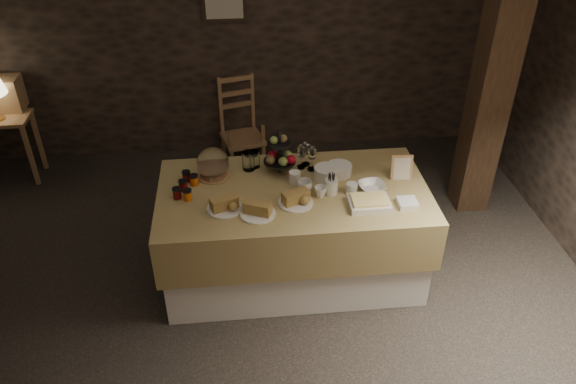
{
  "coord_description": "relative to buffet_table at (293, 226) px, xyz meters",
  "views": [
    {
      "loc": [
        -0.09,
        -3.21,
        3.25
      ],
      "look_at": [
        0.26,
        0.2,
        0.91
      ],
      "focal_mm": 35.0,
      "sensor_mm": 36.0,
      "label": 1
    }
  ],
  "objects": [
    {
      "name": "ground_plane",
      "position": [
        -0.31,
        -0.34,
        -0.48
      ],
      "size": [
        5.5,
        5.0,
        0.01
      ],
      "primitive_type": "cube",
      "color": "black",
      "rests_on": "ground"
    },
    {
      "name": "room_shell",
      "position": [
        -0.31,
        -0.34,
        1.09
      ],
      "size": [
        5.52,
        5.02,
        2.6
      ],
      "color": "black",
      "rests_on": "ground"
    },
    {
      "name": "buffet_table",
      "position": [
        0.0,
        0.0,
        0.0
      ],
      "size": [
        2.09,
        1.11,
        0.83
      ],
      "color": "silver",
      "rests_on": "ground_plane"
    },
    {
      "name": "wine_rack",
      "position": [
        -2.76,
        1.94,
        0.4
      ],
      "size": [
        0.42,
        0.26,
        0.34
      ],
      "primitive_type": "cube",
      "color": "brown",
      "rests_on": "console_table"
    },
    {
      "name": "chair",
      "position": [
        -0.35,
        2.0,
        -0.07
      ],
      "size": [
        0.51,
        0.5,
        0.71
      ],
      "rotation": [
        0.0,
        0.0,
        0.26
      ],
      "color": "brown",
      "rests_on": "ground_plane"
    },
    {
      "name": "timber_column",
      "position": [
        1.83,
        0.82,
        0.82
      ],
      "size": [
        0.3,
        0.3,
        2.6
      ],
      "primitive_type": "cube",
      "color": "black",
      "rests_on": "ground_plane"
    },
    {
      "name": "plate_stack_a",
      "position": [
        0.27,
        0.14,
        0.4
      ],
      "size": [
        0.19,
        0.19,
        0.1
      ],
      "primitive_type": "cylinder",
      "color": "silver",
      "rests_on": "buffet_table"
    },
    {
      "name": "plate_stack_b",
      "position": [
        0.39,
        0.19,
        0.39
      ],
      "size": [
        0.2,
        0.2,
        0.08
      ],
      "primitive_type": "cylinder",
      "color": "silver",
      "rests_on": "buffet_table"
    },
    {
      "name": "cutlery_holder",
      "position": [
        0.28,
        -0.07,
        0.41
      ],
      "size": [
        0.1,
        0.1,
        0.12
      ],
      "primitive_type": "cylinder",
      "color": "silver",
      "rests_on": "buffet_table"
    },
    {
      "name": "cup_a",
      "position": [
        0.08,
        -0.03,
        0.4
      ],
      "size": [
        0.14,
        0.14,
        0.09
      ],
      "primitive_type": "imported",
      "rotation": [
        0.0,
        0.0,
        0.18
      ],
      "color": "silver",
      "rests_on": "buffet_table"
    },
    {
      "name": "cup_b",
      "position": [
        0.19,
        -0.11,
        0.39
      ],
      "size": [
        0.11,
        0.11,
        0.09
      ],
      "primitive_type": "imported",
      "rotation": [
        0.0,
        0.0,
        -0.16
      ],
      "color": "silver",
      "rests_on": "buffet_table"
    },
    {
      "name": "mug_c",
      "position": [
        0.02,
        0.1,
        0.4
      ],
      "size": [
        0.09,
        0.09,
        0.09
      ],
      "primitive_type": "cylinder",
      "color": "silver",
      "rests_on": "buffet_table"
    },
    {
      "name": "mug_d",
      "position": [
        0.43,
        -0.09,
        0.4
      ],
      "size": [
        0.08,
        0.08,
        0.09
      ],
      "primitive_type": "cylinder",
      "color": "silver",
      "rests_on": "buffet_table"
    },
    {
      "name": "bowl",
      "position": [
        0.6,
        -0.05,
        0.38
      ],
      "size": [
        0.23,
        0.23,
        0.05
      ],
      "primitive_type": "imported",
      "rotation": [
        0.0,
        0.0,
        0.17
      ],
      "color": "silver",
      "rests_on": "buffet_table"
    },
    {
      "name": "cake_dome",
      "position": [
        -0.61,
        0.26,
        0.46
      ],
      "size": [
        0.26,
        0.26,
        0.26
      ],
      "color": "brown",
      "rests_on": "buffet_table"
    },
    {
      "name": "fruit_stand",
      "position": [
        -0.08,
        0.27,
        0.49
      ],
      "size": [
        0.26,
        0.26,
        0.37
      ],
      "rotation": [
        0.0,
        0.0,
        0.12
      ],
      "color": "black",
      "rests_on": "buffet_table"
    },
    {
      "name": "bread_platter_left",
      "position": [
        -0.53,
        -0.2,
        0.39
      ],
      "size": [
        0.26,
        0.26,
        0.11
      ],
      "color": "silver",
      "rests_on": "buffet_table"
    },
    {
      "name": "bread_platter_center",
      "position": [
        -0.29,
        -0.28,
        0.39
      ],
      "size": [
        0.26,
        0.26,
        0.11
      ],
      "color": "silver",
      "rests_on": "buffet_table"
    },
    {
      "name": "bread_platter_right",
      "position": [
        -0.0,
        -0.18,
        0.39
      ],
      "size": [
        0.26,
        0.26,
        0.11
      ],
      "color": "silver",
      "rests_on": "buffet_table"
    },
    {
      "name": "jam_jars",
      "position": [
        -0.82,
        0.08,
        0.39
      ],
      "size": [
        0.18,
        0.32,
        0.07
      ],
      "color": "#510A0B",
      "rests_on": "buffet_table"
    },
    {
      "name": "tart_dish",
      "position": [
        0.53,
        -0.27,
        0.38
      ],
      "size": [
        0.3,
        0.22,
        0.07
      ],
      "color": "silver",
      "rests_on": "buffet_table"
    },
    {
      "name": "square_dish",
      "position": [
        0.81,
        -0.29,
        0.37
      ],
      "size": [
        0.14,
        0.14,
        0.04
      ],
      "primitive_type": "cube",
      "color": "silver",
      "rests_on": "buffet_table"
    },
    {
      "name": "menu_frame",
      "position": [
        0.86,
        0.08,
        0.44
      ],
      "size": [
        0.17,
        0.08,
        0.22
      ],
      "primitive_type": "cube",
      "rotation": [
        -0.24,
        0.0,
        -0.07
      ],
      "color": "brown",
      "rests_on": "buffet_table"
    },
    {
      "name": "storage_jar_a",
      "position": [
        -0.33,
        0.34,
        0.43
      ],
      "size": [
        0.1,
        0.1,
        0.16
      ],
      "primitive_type": "cylinder",
      "color": "white",
      "rests_on": "buffet_table"
    },
    {
      "name": "storage_jar_b",
      "position": [
        -0.28,
        0.37,
        0.42
      ],
      "size": [
        0.09,
        0.09,
        0.14
      ],
      "primitive_type": "cylinder",
      "color": "white",
      "rests_on": "buffet_table"
    }
  ]
}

